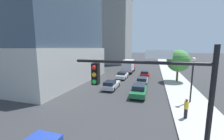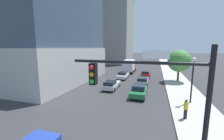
# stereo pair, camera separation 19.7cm
# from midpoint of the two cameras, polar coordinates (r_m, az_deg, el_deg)

# --- Properties ---
(sidewalk) EXTENTS (4.40, 120.00, 0.15)m
(sidewalk) POSITION_cam_midpoint_polar(r_m,az_deg,el_deg) (24.90, 25.43, -6.20)
(sidewalk) COLOR #B2AFA8
(sidewalk) RESTS_ON ground
(construction_building) EXTENTS (16.61, 15.63, 37.29)m
(construction_building) POSITION_cam_midpoint_polar(r_m,az_deg,el_deg) (60.44, -0.46, 18.69)
(construction_building) COLOR gray
(construction_building) RESTS_ON ground
(traffic_light_pole) EXTENTS (6.04, 0.48, 6.15)m
(traffic_light_pole) POSITION_cam_midpoint_polar(r_m,az_deg,el_deg) (6.49, 16.28, -8.21)
(traffic_light_pole) COLOR black
(traffic_light_pole) RESTS_ON sidewalk
(street_lamp) EXTENTS (0.44, 0.44, 5.03)m
(street_lamp) POSITION_cam_midpoint_polar(r_m,az_deg,el_deg) (17.63, 29.50, -0.97)
(street_lamp) COLOR black
(street_lamp) RESTS_ON sidewalk
(street_tree) EXTENTS (3.97, 3.97, 5.73)m
(street_tree) POSITION_cam_midpoint_polar(r_m,az_deg,el_deg) (28.15, 25.01, 3.35)
(street_tree) COLOR brown
(street_tree) RESTS_ON sidewalk
(car_silver) EXTENTS (1.75, 4.38, 1.36)m
(car_silver) POSITION_cam_midpoint_polar(r_m,az_deg,el_deg) (21.55, -0.58, -5.94)
(car_silver) COLOR #B7B7BC
(car_silver) RESTS_ON ground
(car_red) EXTENTS (1.79, 4.59, 1.46)m
(car_red) POSITION_cam_midpoint_polar(r_m,az_deg,el_deg) (31.02, 13.02, -1.46)
(car_red) COLOR red
(car_red) RESTS_ON ground
(car_green) EXTENTS (1.85, 4.32, 1.46)m
(car_green) POSITION_cam_midpoint_polar(r_m,az_deg,el_deg) (18.83, 10.45, -8.10)
(car_green) COLOR #1E6638
(car_green) RESTS_ON ground
(car_white) EXTENTS (1.79, 4.39, 1.42)m
(car_white) POSITION_cam_midpoint_polar(r_m,az_deg,el_deg) (28.83, 3.99, -2.09)
(car_white) COLOR silver
(car_white) RESTS_ON ground
(car_gray) EXTENTS (1.77, 4.66, 1.38)m
(car_gray) POSITION_cam_midpoint_polar(r_m,az_deg,el_deg) (24.51, 11.97, -4.27)
(car_gray) COLOR slate
(car_gray) RESTS_ON ground
(box_truck) EXTENTS (2.34, 6.88, 3.27)m
(box_truck) POSITION_cam_midpoint_polar(r_m,az_deg,el_deg) (35.91, 6.64, 1.82)
(box_truck) COLOR #B21E1E
(box_truck) RESTS_ON ground
(pedestrian_yellow_shirt) EXTENTS (0.34, 0.34, 1.72)m
(pedestrian_yellow_shirt) POSITION_cam_midpoint_polar(r_m,az_deg,el_deg) (14.08, 27.41, -13.59)
(pedestrian_yellow_shirt) COLOR black
(pedestrian_yellow_shirt) RESTS_ON sidewalk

